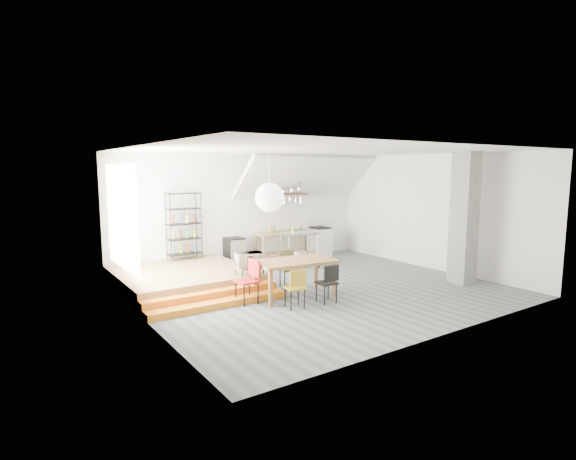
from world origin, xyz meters
TOP-DOWN VIEW (x-y plane):
  - floor at (0.00, 0.00)m, footprint 8.00×8.00m
  - wall_back at (0.00, 3.50)m, footprint 8.00×0.04m
  - wall_left at (-4.00, 0.00)m, footprint 0.04×7.00m
  - wall_right at (4.00, 0.00)m, footprint 0.04×7.00m
  - ceiling at (0.00, 0.00)m, footprint 8.00×7.00m
  - slope_ceiling at (1.80, 2.90)m, footprint 4.40×1.44m
  - window_pane at (-3.98, 1.50)m, footprint 0.02×2.50m
  - platform at (-2.50, 2.00)m, footprint 3.00×3.00m
  - step_lower at (-2.50, 0.05)m, footprint 3.00×0.35m
  - step_upper at (-2.50, 0.40)m, footprint 3.00×0.35m
  - concrete_column at (3.30, -1.50)m, footprint 0.50×0.50m
  - kitchen_counter at (1.10, 3.15)m, footprint 1.80×0.60m
  - stove at (2.50, 3.16)m, footprint 0.60×0.60m
  - pot_rack at (1.13, 2.92)m, footprint 1.20×0.50m
  - wire_shelving at (-2.00, 3.20)m, footprint 0.88×0.38m
  - microwave_shelf at (-1.40, 0.75)m, footprint 0.60×0.40m
  - paper_lantern at (-1.39, -0.13)m, footprint 0.60×0.60m
  - dining_table at (-0.79, -0.20)m, footprint 1.82×1.16m
  - chair_mustard at (-1.26, -0.92)m, footprint 0.43×0.43m
  - chair_black at (-0.50, -1.01)m, footprint 0.40×0.40m
  - chair_olive at (-0.48, 0.54)m, footprint 0.49×0.49m
  - chair_red at (-1.84, -0.07)m, footprint 0.44×0.44m
  - rolling_cart at (0.99, 2.11)m, footprint 1.07×0.68m
  - mini_fridge at (-0.52, 3.20)m, footprint 0.50×0.50m
  - microwave at (-1.40, 0.75)m, footprint 0.66×0.51m
  - bowl at (1.43, 3.10)m, footprint 0.23×0.23m

SIDE VIEW (x-z plane):
  - floor at x=0.00m, z-range 0.00..0.00m
  - step_lower at x=-2.50m, z-range 0.00..0.13m
  - step_upper at x=-2.50m, z-range 0.00..0.27m
  - platform at x=-2.50m, z-range 0.00..0.40m
  - mini_fridge at x=-0.52m, z-range 0.00..0.85m
  - stove at x=2.50m, z-range -0.11..1.07m
  - chair_mustard at x=-1.26m, z-range 0.08..0.89m
  - chair_black at x=-0.50m, z-range 0.08..0.91m
  - chair_olive at x=-0.48m, z-range 0.09..0.97m
  - chair_red at x=-1.84m, z-range 0.09..1.00m
  - microwave_shelf at x=-1.40m, z-range 0.46..0.63m
  - kitchen_counter at x=1.10m, z-range 0.17..1.08m
  - rolling_cart at x=0.99m, z-range 0.15..1.15m
  - microwave at x=-1.40m, z-range 0.56..0.90m
  - dining_table at x=-0.79m, z-range 0.32..1.14m
  - bowl at x=1.43m, z-range 0.91..0.96m
  - wire_shelving at x=-2.00m, z-range 0.43..2.23m
  - wall_back at x=0.00m, z-range 0.00..3.20m
  - wall_left at x=-4.00m, z-range 0.00..3.20m
  - wall_right at x=4.00m, z-range 0.00..3.20m
  - concrete_column at x=3.30m, z-range 0.00..3.20m
  - window_pane at x=-3.98m, z-range 0.70..2.90m
  - pot_rack at x=1.13m, z-range 1.26..2.69m
  - paper_lantern at x=-1.39m, z-range 1.90..2.50m
  - slope_ceiling at x=1.80m, z-range 1.89..3.21m
  - ceiling at x=0.00m, z-range 3.19..3.21m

